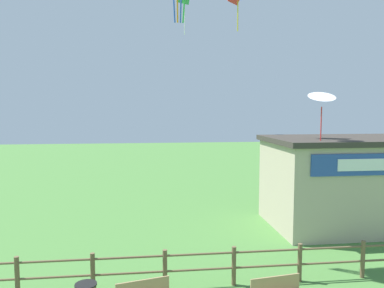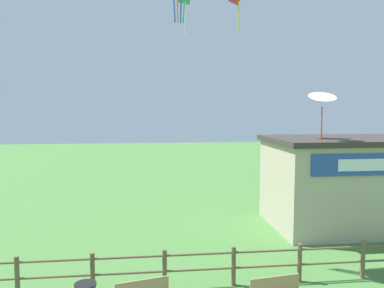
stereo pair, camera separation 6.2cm
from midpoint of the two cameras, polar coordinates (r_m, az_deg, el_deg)
The scene contains 3 objects.
wooden_fence at distance 12.29m, azimuth 1.05°, elevation -17.98°, with size 15.40×0.14×1.25m.
seaside_building at distance 19.82m, azimuth 24.63°, elevation -5.16°, with size 9.19×4.95×4.25m.
kite_white_delta at distance 16.71m, azimuth 19.09°, elevation 6.78°, with size 1.31×1.27×2.64m.
Camera 1 is at (-1.62, -3.29, 5.55)m, focal length 35.00 mm.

